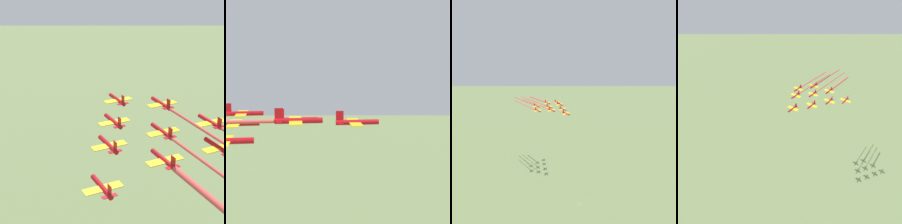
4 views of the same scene
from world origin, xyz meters
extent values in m
cylinder|color=#B20C14|center=(-41.61, 5.29, 157.19)|extent=(4.99, 8.71, 1.12)
cube|color=yellow|center=(-41.34, 5.84, 157.19)|extent=(8.73, 5.91, 0.18)
cube|color=#B20C14|center=(-39.97, 8.67, 158.58)|extent=(0.84, 1.52, 2.23)
cube|color=#B20C14|center=(-39.97, 8.67, 157.19)|extent=(3.41, 2.42, 0.12)
cylinder|color=#B20C14|center=(-29.54, 13.34, 156.61)|extent=(4.99, 8.71, 1.12)
cube|color=yellow|center=(-29.27, 13.89, 156.61)|extent=(8.73, 5.91, 0.18)
cube|color=#B20C14|center=(-27.90, 16.72, 158.01)|extent=(0.84, 1.52, 2.23)
cube|color=#B20C14|center=(-27.90, 16.72, 156.61)|extent=(3.41, 2.42, 0.12)
cylinder|color=#B20C14|center=(-42.78, 19.75, 159.17)|extent=(4.99, 8.71, 1.12)
cube|color=yellow|center=(-42.51, 20.30, 159.17)|extent=(8.73, 5.91, 0.18)
cube|color=#B20C14|center=(-41.14, 23.13, 160.56)|extent=(0.84, 1.52, 2.23)
cube|color=#B20C14|center=(-41.14, 23.13, 159.17)|extent=(3.41, 2.42, 0.12)
cylinder|color=#B20C14|center=(-17.47, 21.38, 157.02)|extent=(4.99, 8.71, 1.12)
cube|color=yellow|center=(-17.20, 21.93, 157.02)|extent=(8.73, 5.91, 0.18)
cube|color=#B20C14|center=(-15.83, 24.76, 158.41)|extent=(0.84, 1.52, 2.23)
cube|color=#B20C14|center=(-15.83, 24.76, 157.02)|extent=(3.41, 2.42, 0.12)
cylinder|color=#B20C14|center=(-30.71, 27.80, 157.47)|extent=(4.99, 8.71, 1.12)
cube|color=yellow|center=(-30.44, 28.34, 157.47)|extent=(8.73, 5.91, 0.18)
cube|color=#B20C14|center=(-29.07, 31.18, 158.87)|extent=(0.84, 1.52, 2.23)
cube|color=#B20C14|center=(-29.07, 31.18, 157.47)|extent=(3.41, 2.42, 0.12)
cylinder|color=#B20C14|center=(-43.95, 34.21, 157.24)|extent=(4.99, 8.71, 1.12)
cube|color=yellow|center=(-43.68, 34.76, 157.24)|extent=(8.73, 5.91, 0.18)
cube|color=#B20C14|center=(-42.31, 37.59, 158.63)|extent=(0.84, 1.52, 2.23)
cube|color=#B20C14|center=(-42.31, 37.59, 157.24)|extent=(3.41, 2.42, 0.12)
cylinder|color=#B20C14|center=(-5.40, 29.43, 154.63)|extent=(4.99, 8.71, 1.12)
cube|color=yellow|center=(-5.14, 29.98, 154.63)|extent=(8.73, 5.91, 0.18)
cube|color=#B20C14|center=(-3.76, 32.81, 156.02)|extent=(0.84, 1.52, 2.23)
cube|color=#B20C14|center=(-3.76, 32.81, 154.63)|extent=(3.41, 2.42, 0.12)
cylinder|color=#B20C14|center=(-18.64, 35.84, 157.55)|extent=(4.99, 8.71, 1.12)
cube|color=yellow|center=(-18.37, 36.39, 157.55)|extent=(8.73, 5.91, 0.18)
cube|color=#B20C14|center=(-17.00, 39.22, 158.94)|extent=(0.84, 1.52, 2.23)
cube|color=#B20C14|center=(-17.00, 39.22, 157.55)|extent=(3.41, 2.42, 0.12)
cylinder|color=#B20C14|center=(-31.88, 42.25, 157.29)|extent=(4.99, 8.71, 1.12)
cube|color=yellow|center=(-31.61, 42.80, 157.29)|extent=(8.73, 5.91, 0.18)
cube|color=#B20C14|center=(-30.24, 45.63, 158.69)|extent=(0.84, 1.52, 2.23)
cube|color=#B20C14|center=(-30.24, 45.63, 157.29)|extent=(3.41, 2.42, 0.12)
cylinder|color=#D84C47|center=(-30.39, 45.34, 159.17)|extent=(21.47, 43.27, 0.74)
cylinder|color=#D84C47|center=(-17.21, 55.66, 157.47)|extent=(23.67, 47.83, 0.73)
cylinder|color=#D84C47|center=(-32.91, 57.00, 157.24)|extent=(18.81, 37.71, 0.79)
cylinder|color=#D84C47|center=(-9.98, 53.72, 157.55)|extent=(14.53, 28.11, 1.32)
cylinder|color=#D84C47|center=(-20.71, 65.31, 157.29)|extent=(19.21, 38.31, 0.95)
camera|label=1|loc=(53.49, 78.95, 203.63)|focal=70.00mm
camera|label=2|loc=(-116.09, 57.07, 174.74)|focal=70.00mm
camera|label=3|loc=(-185.90, -47.07, 217.45)|focal=28.00mm
camera|label=4|loc=(-19.16, -91.78, 227.01)|focal=28.00mm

